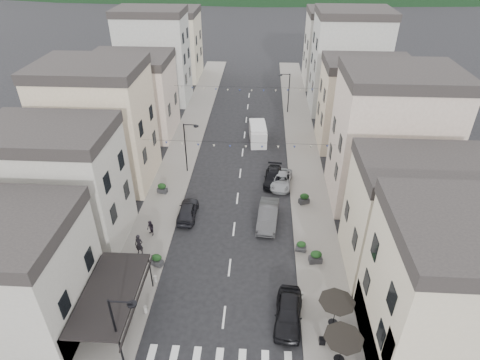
% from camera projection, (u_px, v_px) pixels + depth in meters
% --- Properties ---
extents(sidewalk_left, '(4.00, 76.00, 0.12)m').
position_uv_depth(sidewalk_left, '(185.00, 147.00, 51.21)').
color(sidewalk_left, slate).
rests_on(sidewalk_left, ground).
extents(sidewalk_right, '(4.00, 76.00, 0.12)m').
position_uv_depth(sidewalk_right, '(302.00, 150.00, 50.46)').
color(sidewalk_right, slate).
rests_on(sidewalk_right, ground).
extents(bistro_building, '(10.00, 8.00, 10.00)m').
position_uv_depth(bistro_building, '(461.00, 301.00, 23.86)').
color(bistro_building, beige).
rests_on(bistro_building, ground).
extents(boutique_awning, '(3.77, 7.50, 3.28)m').
position_uv_depth(boutique_awning, '(114.00, 293.00, 26.81)').
color(boutique_awning, black).
rests_on(boutique_awning, ground).
extents(buildings_row_left, '(10.20, 54.16, 14.00)m').
position_uv_depth(buildings_row_left, '(137.00, 85.00, 53.16)').
color(buildings_row_left, '#A9A59B').
rests_on(buildings_row_left, ground).
extents(buildings_row_right, '(10.20, 54.16, 14.50)m').
position_uv_depth(buildings_row_right, '(360.00, 91.00, 50.63)').
color(buildings_row_right, beige).
rests_on(buildings_row_right, ground).
extents(cafe_terrace, '(2.50, 8.10, 2.53)m').
position_uv_depth(cafe_terrace, '(343.00, 341.00, 24.61)').
color(cafe_terrace, black).
rests_on(cafe_terrace, ground).
extents(streetlamp_left_near, '(1.70, 0.56, 6.00)m').
position_uv_depth(streetlamp_left_near, '(119.00, 327.00, 23.89)').
color(streetlamp_left_near, black).
rests_on(streetlamp_left_near, ground).
extents(streetlamp_left_far, '(1.70, 0.56, 6.00)m').
position_uv_depth(streetlamp_left_far, '(188.00, 143.00, 44.12)').
color(streetlamp_left_far, black).
rests_on(streetlamp_left_far, ground).
extents(streetlamp_right_far, '(1.70, 0.56, 6.00)m').
position_uv_depth(streetlamp_right_far, '(287.00, 89.00, 58.71)').
color(streetlamp_right_far, black).
rests_on(streetlamp_right_far, ground).
extents(bollards, '(11.66, 10.26, 0.60)m').
position_uv_depth(bollards, '(223.00, 319.00, 28.31)').
color(bollards, gray).
rests_on(bollards, ground).
extents(bunting_near, '(19.00, 0.28, 0.62)m').
position_uv_depth(bunting_near, '(238.00, 145.00, 39.41)').
color(bunting_near, black).
rests_on(bunting_near, ground).
extents(bunting_far, '(19.00, 0.28, 0.62)m').
position_uv_depth(bunting_far, '(246.00, 90.00, 52.90)').
color(bunting_far, black).
rests_on(bunting_far, ground).
extents(parked_car_a, '(2.32, 4.85, 1.60)m').
position_uv_depth(parked_car_a, '(288.00, 313.00, 28.31)').
color(parked_car_a, black).
rests_on(parked_car_a, ground).
extents(parked_car_b, '(2.23, 5.26, 1.69)m').
position_uv_depth(parked_car_b, '(268.00, 215.00, 37.75)').
color(parked_car_b, '#37383A').
rests_on(parked_car_b, ground).
extents(parked_car_c, '(2.65, 4.76, 1.26)m').
position_uv_depth(parked_car_c, '(281.00, 180.00, 43.40)').
color(parked_car_c, gray).
rests_on(parked_car_c, ground).
extents(parked_car_d, '(2.28, 4.71, 1.32)m').
position_uv_depth(parked_car_d, '(273.00, 177.00, 43.87)').
color(parked_car_d, black).
rests_on(parked_car_d, ground).
extents(parked_car_e, '(1.73, 4.28, 1.46)m').
position_uv_depth(parked_car_e, '(188.00, 211.00, 38.57)').
color(parked_car_e, black).
rests_on(parked_car_e, ground).
extents(delivery_van, '(2.46, 5.25, 2.44)m').
position_uv_depth(delivery_van, '(258.00, 133.00, 52.00)').
color(delivery_van, silver).
rests_on(delivery_van, ground).
extents(pedestrian_a, '(0.76, 0.54, 1.96)m').
position_uv_depth(pedestrian_a, '(139.00, 245.00, 33.91)').
color(pedestrian_a, black).
rests_on(pedestrian_a, sidewalk_left).
extents(pedestrian_b, '(0.93, 0.93, 1.52)m').
position_uv_depth(pedestrian_b, '(151.00, 228.00, 36.11)').
color(pedestrian_b, black).
rests_on(pedestrian_b, sidewalk_left).
extents(planter_la, '(1.13, 0.89, 1.11)m').
position_uv_depth(planter_la, '(157.00, 260.00, 32.99)').
color(planter_la, '#2E2E31').
rests_on(planter_la, sidewalk_left).
extents(planter_lb, '(1.10, 0.74, 1.13)m').
position_uv_depth(planter_lb, '(162.00, 188.00, 42.01)').
color(planter_lb, '#2A2A2C').
rests_on(planter_lb, sidewalk_left).
extents(planter_ra, '(0.98, 0.66, 1.01)m').
position_uv_depth(planter_ra, '(301.00, 246.00, 34.46)').
color(planter_ra, '#2F2F31').
rests_on(planter_ra, sidewalk_right).
extents(planter_rb, '(1.14, 0.72, 1.21)m').
position_uv_depth(planter_rb, '(316.00, 257.00, 33.23)').
color(planter_rb, '#2F2F32').
rests_on(planter_rb, sidewalk_right).
extents(planter_rc, '(1.17, 0.93, 1.15)m').
position_uv_depth(planter_rc, '(304.00, 199.00, 40.38)').
color(planter_rc, '#2A2A2D').
rests_on(planter_rc, sidewalk_right).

